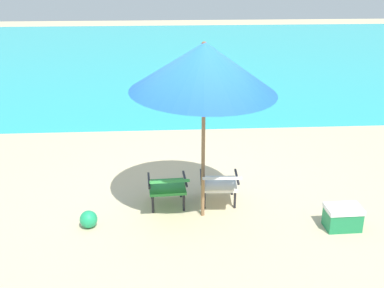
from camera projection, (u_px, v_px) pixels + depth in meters
The scene contains 8 objects.
ground_plane at pixel (182, 120), 10.53m from camera, with size 40.00×40.00×0.00m, color #CCB78E.
ocean_band at pixel (172, 54), 18.29m from camera, with size 40.00×18.00×0.01m, color #28B2B7.
swim_buoy at pixel (223, 83), 13.43m from camera, with size 0.18×0.18×1.60m, color yellow.
lounge_chair_left at pixel (168, 185), 6.54m from camera, with size 0.58×0.90×0.68m.
lounge_chair_right at pixel (220, 182), 6.64m from camera, with size 0.58×0.90×0.68m.
beach_umbrella_center at pixel (204, 67), 5.79m from camera, with size 2.68×2.69×2.46m.
beach_ball at pixel (89, 219), 6.22m from camera, with size 0.24×0.24×0.24m, color #1E9E60.
cooler_box at pixel (343, 217), 6.18m from camera, with size 0.48×0.33×0.32m.
Camera 1 is at (-0.44, -6.01, 3.30)m, focal length 43.59 mm.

